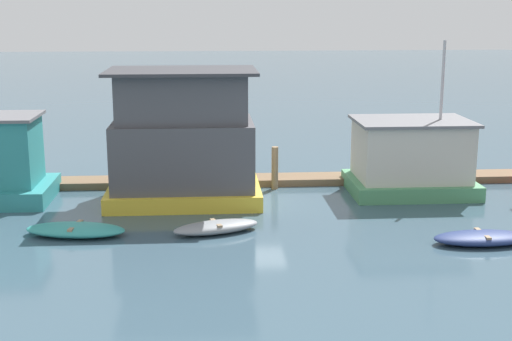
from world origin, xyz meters
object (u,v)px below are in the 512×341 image
object	(u,v)px
dinghy_grey	(216,227)
mooring_post_far_left	(275,168)
dinghy_teal	(76,230)
houseboat_green	(411,158)
dinghy_navy	(482,238)
houseboat_yellow	(183,141)

from	to	relation	value
dinghy_grey	mooring_post_far_left	size ratio (longest dim) A/B	1.77
mooring_post_far_left	dinghy_teal	bearing A→B (deg)	-141.18
houseboat_green	dinghy_navy	size ratio (longest dim) A/B	1.93
dinghy_teal	houseboat_green	bearing A→B (deg)	20.85
dinghy_navy	mooring_post_far_left	bearing A→B (deg)	128.12
houseboat_green	dinghy_teal	distance (m)	13.84
dinghy_teal	mooring_post_far_left	size ratio (longest dim) A/B	1.98
houseboat_green	dinghy_navy	bearing A→B (deg)	-85.72
dinghy_navy	houseboat_yellow	bearing A→B (deg)	148.09
dinghy_navy	mooring_post_far_left	size ratio (longest dim) A/B	1.79
houseboat_green	mooring_post_far_left	world-z (taller)	houseboat_green
houseboat_yellow	dinghy_navy	bearing A→B (deg)	-31.91
dinghy_grey	houseboat_yellow	bearing A→B (deg)	105.43
dinghy_grey	mooring_post_far_left	xyz separation A→B (m)	(2.59, 5.92, 0.70)
mooring_post_far_left	dinghy_grey	bearing A→B (deg)	-113.61
dinghy_navy	mooring_post_far_left	distance (m)	9.83
houseboat_yellow	mooring_post_far_left	size ratio (longest dim) A/B	3.31
dinghy_navy	dinghy_grey	bearing A→B (deg)	168.27
houseboat_green	dinghy_teal	world-z (taller)	houseboat_green
houseboat_green	dinghy_grey	distance (m)	9.59
dinghy_teal	houseboat_yellow	bearing A→B (deg)	50.53
houseboat_green	dinghy_teal	size ratio (longest dim) A/B	1.75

